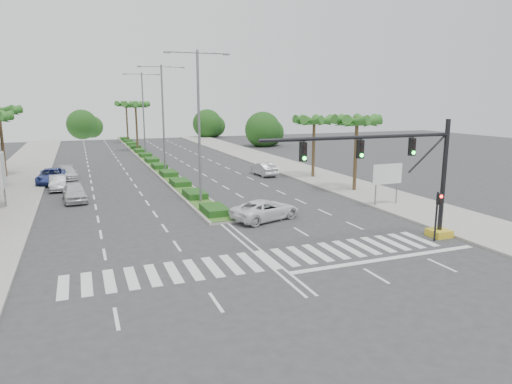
% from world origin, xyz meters
% --- Properties ---
extents(ground, '(160.00, 160.00, 0.00)m').
position_xyz_m(ground, '(0.00, 0.00, 0.00)').
color(ground, '#333335').
rests_on(ground, ground).
extents(footpath_right, '(6.00, 120.00, 0.15)m').
position_xyz_m(footpath_right, '(15.20, 20.00, 0.07)').
color(footpath_right, gray).
rests_on(footpath_right, ground).
extents(footpath_left, '(6.00, 120.00, 0.15)m').
position_xyz_m(footpath_left, '(-15.20, 20.00, 0.07)').
color(footpath_left, gray).
rests_on(footpath_left, ground).
extents(median, '(2.20, 75.00, 0.20)m').
position_xyz_m(median, '(0.00, 45.00, 0.10)').
color(median, gray).
rests_on(median, ground).
extents(median_grass, '(1.80, 75.00, 0.04)m').
position_xyz_m(median_grass, '(0.00, 45.00, 0.22)').
color(median_grass, '#365E20').
rests_on(median_grass, median).
extents(signal_gantry, '(12.60, 1.20, 7.20)m').
position_xyz_m(signal_gantry, '(9.27, -0.00, 3.46)').
color(signal_gantry, gold).
rests_on(signal_gantry, ground).
extents(pedestrian_signal, '(0.28, 0.36, 3.00)m').
position_xyz_m(pedestrian_signal, '(10.60, -0.68, 2.04)').
color(pedestrian_signal, black).
rests_on(pedestrian_signal, ground).
extents(direction_sign, '(2.70, 0.11, 3.40)m').
position_xyz_m(direction_sign, '(13.50, 7.99, 2.45)').
color(direction_sign, slate).
rests_on(direction_sign, ground).
extents(billboard_far, '(0.18, 2.10, 4.35)m').
position_xyz_m(billboard_far, '(-14.50, 18.00, 2.96)').
color(billboard_far, slate).
rests_on(billboard_far, ground).
extents(palm_right_near, '(4.57, 4.68, 7.05)m').
position_xyz_m(palm_right_near, '(14.50, 14.00, 6.20)').
color(palm_right_near, brown).
rests_on(palm_right_near, ground).
extents(palm_right_far, '(4.57, 4.68, 6.75)m').
position_xyz_m(palm_right_far, '(14.50, 22.00, 5.91)').
color(palm_right_far, brown).
rests_on(palm_right_far, ground).
extents(palm_median_a, '(4.57, 4.68, 8.05)m').
position_xyz_m(palm_median_a, '(0.00, 55.00, 7.17)').
color(palm_median_a, brown).
rests_on(palm_median_a, ground).
extents(palm_median_b, '(4.57, 4.68, 8.05)m').
position_xyz_m(palm_median_b, '(0.00, 70.00, 7.17)').
color(palm_median_b, brown).
rests_on(palm_median_b, ground).
extents(streetlight_near, '(5.10, 0.25, 12.00)m').
position_xyz_m(streetlight_near, '(0.00, 14.00, 6.81)').
color(streetlight_near, slate).
rests_on(streetlight_near, ground).
extents(streetlight_mid, '(5.10, 0.25, 12.00)m').
position_xyz_m(streetlight_mid, '(0.00, 30.00, 6.81)').
color(streetlight_mid, slate).
rests_on(streetlight_mid, ground).
extents(streetlight_far, '(5.10, 0.25, 12.00)m').
position_xyz_m(streetlight_far, '(0.00, 46.00, 6.81)').
color(streetlight_far, slate).
rests_on(streetlight_far, ground).
extents(car_parked_a, '(2.09, 4.61, 1.54)m').
position_xyz_m(car_parked_a, '(-9.49, 18.81, 0.77)').
color(car_parked_a, silver).
rests_on(car_parked_a, ground).
extents(car_parked_b, '(1.48, 4.14, 1.36)m').
position_xyz_m(car_parked_b, '(-10.97, 24.59, 0.68)').
color(car_parked_b, '#A4A4A9').
rests_on(car_parked_b, ground).
extents(car_parked_c, '(2.84, 5.57, 1.51)m').
position_xyz_m(car_parked_c, '(-11.70, 28.41, 0.75)').
color(car_parked_c, navy).
rests_on(car_parked_c, ground).
extents(car_parked_d, '(2.18, 4.57, 1.29)m').
position_xyz_m(car_parked_d, '(-10.25, 30.89, 0.64)').
color(car_parked_d, silver).
rests_on(car_parked_d, ground).
extents(car_crossing, '(5.61, 3.85, 1.43)m').
position_xyz_m(car_crossing, '(3.04, 7.65, 0.71)').
color(car_crossing, white).
rests_on(car_crossing, ground).
extents(car_right, '(1.79, 4.44, 1.43)m').
position_xyz_m(car_right, '(10.09, 25.35, 0.72)').
color(car_right, '#BAB9BE').
rests_on(car_right, ground).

